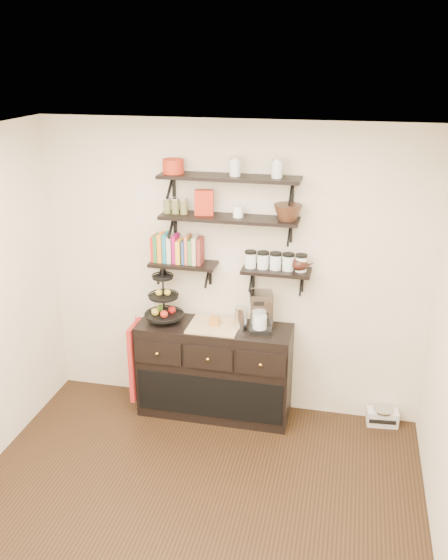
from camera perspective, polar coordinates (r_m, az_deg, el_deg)
floor at (r=4.63m, az=-4.18°, el=-22.83°), size 3.50×3.50×0.00m
ceiling at (r=3.38m, az=-5.40°, el=12.37°), size 3.50×3.50×0.02m
back_wall at (r=5.37m, az=0.77°, el=0.80°), size 3.50×0.02×2.70m
shelf_top at (r=5.01m, az=0.50°, el=9.81°), size 1.20×0.27×0.23m
shelf_mid at (r=5.08m, az=0.49°, el=5.94°), size 1.20×0.27×0.23m
shelf_low_left at (r=5.33m, az=-3.91°, el=1.50°), size 0.60×0.25×0.23m
shelf_low_right at (r=5.17m, az=5.06°, el=0.82°), size 0.60×0.25×0.23m
cookbooks at (r=5.30m, az=-4.50°, el=2.93°), size 0.43×0.15×0.26m
glass_canisters at (r=5.14m, az=4.98°, el=1.73°), size 0.54×0.10×0.13m
sideboard at (r=5.56m, az=-0.90°, el=-8.65°), size 1.40×0.50×0.92m
fruit_stand at (r=5.40m, az=-5.78°, el=-2.27°), size 0.35×0.35×0.52m
candle at (r=5.33m, az=-0.89°, el=-3.94°), size 0.08×0.08×0.08m
coffee_maker at (r=5.23m, az=3.56°, el=-3.05°), size 0.24×0.24×0.37m
thermal_carafe at (r=5.24m, az=1.64°, el=-3.74°), size 0.11×0.11×0.22m
apron at (r=5.64m, az=-8.44°, el=-7.60°), size 0.04×0.32×0.74m
radio at (r=5.76m, az=15.00°, el=-12.59°), size 0.29×0.20×0.17m
recipe_box at (r=5.10m, az=-1.94°, el=7.46°), size 0.17×0.08×0.22m
walnut_bowl at (r=4.98m, az=6.15°, el=6.49°), size 0.24×0.24×0.13m
ramekins at (r=5.05m, az=1.37°, el=6.60°), size 0.09×0.09×0.10m
teapot at (r=5.11m, az=7.31°, el=1.61°), size 0.20×0.16×0.14m
red_pot at (r=5.11m, az=-4.92°, el=10.86°), size 0.18×0.18×0.12m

